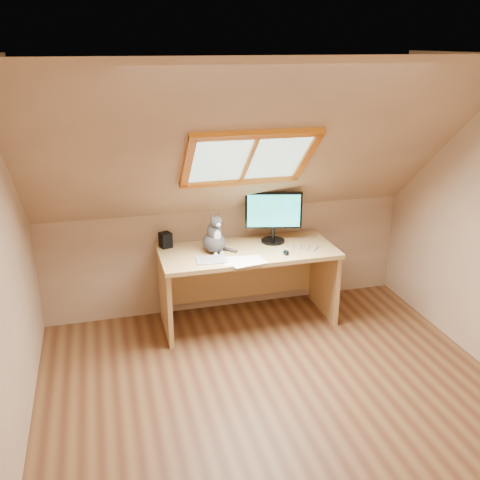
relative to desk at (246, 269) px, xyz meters
name	(u,v)px	position (x,y,z in m)	size (l,w,h in m)	color
ground	(288,414)	(-0.10, -1.45, -0.50)	(3.50, 3.50, 0.00)	brown
room_shell	(300,227)	(-0.10, -1.54, 0.93)	(3.52, 3.52, 2.41)	tan
desk	(246,269)	(0.00, 0.00, 0.00)	(1.58, 0.69, 0.72)	tan
monitor	(273,214)	(0.28, 0.06, 0.50)	(0.51, 0.22, 0.48)	black
cat	(214,238)	(-0.30, -0.04, 0.36)	(0.25, 0.28, 0.37)	#3F3A38
desk_speaker	(166,240)	(-0.71, 0.18, 0.29)	(0.10, 0.10, 0.14)	black
graphics_tablet	(212,260)	(-0.37, -0.23, 0.23)	(0.26, 0.18, 0.01)	#B2B2B7
mouse	(286,252)	(0.29, -0.26, 0.24)	(0.05, 0.10, 0.03)	black
papers	(241,262)	(-0.14, -0.33, 0.22)	(0.33, 0.27, 0.00)	white
cables	(296,249)	(0.41, -0.19, 0.23)	(0.51, 0.26, 0.01)	silver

